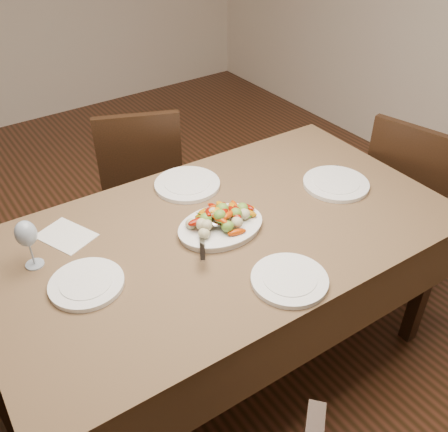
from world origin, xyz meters
TOP-DOWN VIEW (x-y plane):
  - floor at (0.00, 0.00)m, footprint 6.00×6.00m
  - dining_table at (0.25, -0.14)m, footprint 1.87×1.10m
  - chair_far at (0.34, 0.80)m, footprint 0.55×0.55m
  - chair_right at (1.45, -0.19)m, footprint 0.50×0.50m
  - serving_platter at (0.23, -0.14)m, footprint 0.35×0.26m
  - roasted_vegetables at (0.23, -0.14)m, footprint 0.28×0.20m
  - serving_spoon at (0.17, -0.17)m, footprint 0.27×0.20m
  - plate_left at (-0.32, -0.13)m, footprint 0.26×0.26m
  - plate_right at (0.84, -0.17)m, footprint 0.29×0.29m
  - plate_far at (0.29, 0.21)m, footprint 0.29×0.29m
  - plate_near at (0.26, -0.51)m, footprint 0.27×0.27m
  - wine_glass at (-0.43, 0.08)m, footprint 0.08×0.08m
  - menu_card at (-0.28, 0.18)m, footprint 0.22×0.25m
  - table_knife at (0.94, -0.16)m, footprint 0.08×0.20m

SIDE VIEW (x-z plane):
  - floor at x=0.00m, z-range 0.00..0.00m
  - dining_table at x=0.25m, z-range 0.00..0.76m
  - chair_far at x=0.34m, z-range 0.00..0.95m
  - chair_right at x=1.45m, z-range 0.00..0.95m
  - menu_card at x=-0.28m, z-range 0.76..0.76m
  - table_knife at x=0.94m, z-range 0.76..0.77m
  - plate_left at x=-0.32m, z-range 0.76..0.78m
  - plate_right at x=0.84m, z-range 0.76..0.78m
  - plate_far at x=0.29m, z-range 0.76..0.78m
  - plate_near at x=0.26m, z-range 0.76..0.78m
  - serving_platter at x=0.23m, z-range 0.76..0.78m
  - serving_spoon at x=0.17m, z-range 0.79..0.82m
  - roasted_vegetables at x=0.23m, z-range 0.78..0.87m
  - wine_glass at x=-0.43m, z-range 0.76..0.96m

